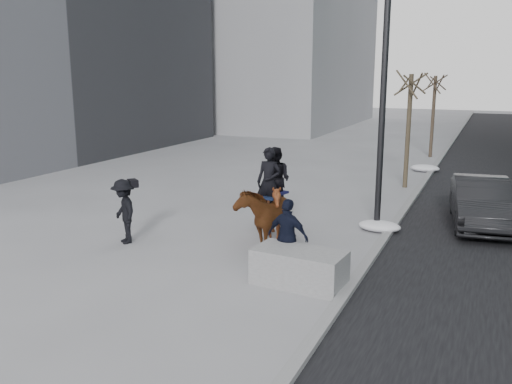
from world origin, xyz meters
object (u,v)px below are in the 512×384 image
at_px(planter, 299,268).
at_px(mounted_left, 267,212).
at_px(car_near, 481,202).
at_px(mounted_right, 274,204).

bearing_deg(planter, mounted_left, 128.35).
bearing_deg(car_near, mounted_right, -150.49).
bearing_deg(car_near, planter, -124.84).
bearing_deg(mounted_right, car_near, 36.92).
relative_size(mounted_left, mounted_right, 1.03).
xyz_separation_m(car_near, mounted_left, (-5.05, -4.54, 0.26)).
relative_size(car_near, mounted_left, 1.66).
xyz_separation_m(car_near, mounted_right, (-5.12, -3.85, 0.31)).
bearing_deg(planter, mounted_right, 121.69).
height_order(planter, mounted_left, mounted_left).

